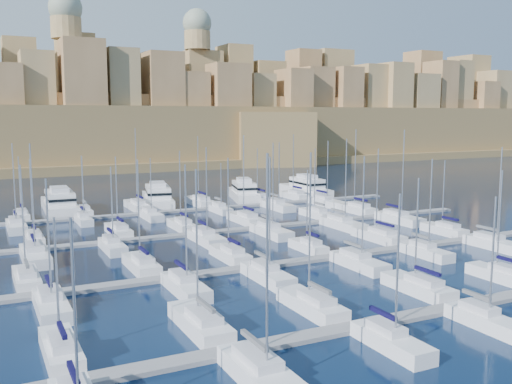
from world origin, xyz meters
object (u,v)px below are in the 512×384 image
motor_yacht_a (60,203)px  motor_yacht_b (158,197)px  sailboat_0 (61,350)px  motor_yacht_c (244,192)px  motor_yacht_d (306,188)px  sailboat_2 (312,304)px  sailboat_4 (500,275)px

motor_yacht_a → motor_yacht_b: bearing=-1.1°
sailboat_0 → motor_yacht_c: bearing=55.4°
motor_yacht_b → motor_yacht_d: same height
sailboat_2 → motor_yacht_d: size_ratio=0.91×
sailboat_4 → motor_yacht_b: size_ratio=0.68×
sailboat_2 → sailboat_4: size_ratio=1.21×
sailboat_4 → motor_yacht_b: sailboat_4 is taller
sailboat_4 → motor_yacht_d: size_ratio=0.75×
sailboat_2 → motor_yacht_c: bearing=70.0°
sailboat_0 → motor_yacht_d: size_ratio=0.66×
sailboat_2 → sailboat_4: (24.82, -0.59, -0.03)m
sailboat_0 → sailboat_4: bearing=-0.2°
motor_yacht_a → motor_yacht_b: size_ratio=1.01×
sailboat_4 → motor_yacht_a: (-38.60, 71.76, 1.00)m
sailboat_0 → motor_yacht_d: 96.03m
sailboat_2 → motor_yacht_a: 72.50m
motor_yacht_a → sailboat_0: bearing=-97.4°
sailboat_0 → motor_yacht_a: (9.28, 71.59, 1.01)m
sailboat_0 → motor_yacht_a: sailboat_0 is taller
motor_yacht_a → motor_yacht_c: bearing=-2.0°
sailboat_2 → motor_yacht_c: sailboat_2 is taller
sailboat_4 → motor_yacht_b: 73.86m
sailboat_4 → motor_yacht_c: (0.59, 70.40, 1.00)m
motor_yacht_b → sailboat_0: bearing=-112.1°
sailboat_4 → motor_yacht_a: sailboat_4 is taller
motor_yacht_d → motor_yacht_a: bearing=179.1°
motor_yacht_d → motor_yacht_b: bearing=179.1°
motor_yacht_d → sailboat_4: bearing=-103.6°
motor_yacht_a → motor_yacht_b: (19.66, -0.37, -0.00)m
sailboat_2 → motor_yacht_a: sailboat_2 is taller
sailboat_4 → motor_yacht_d: sailboat_4 is taller
sailboat_0 → motor_yacht_d: sailboat_0 is taller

